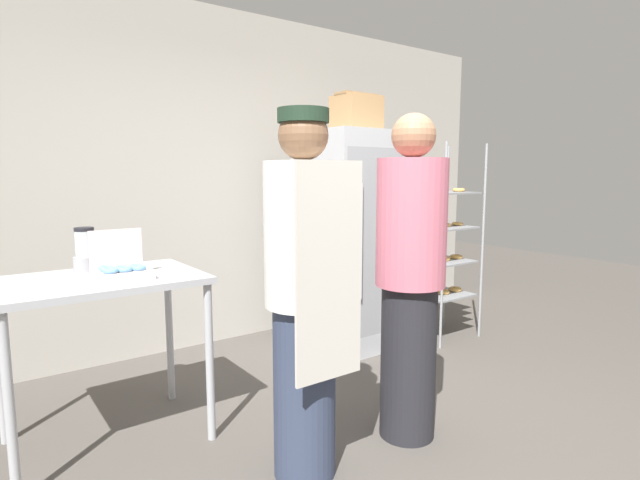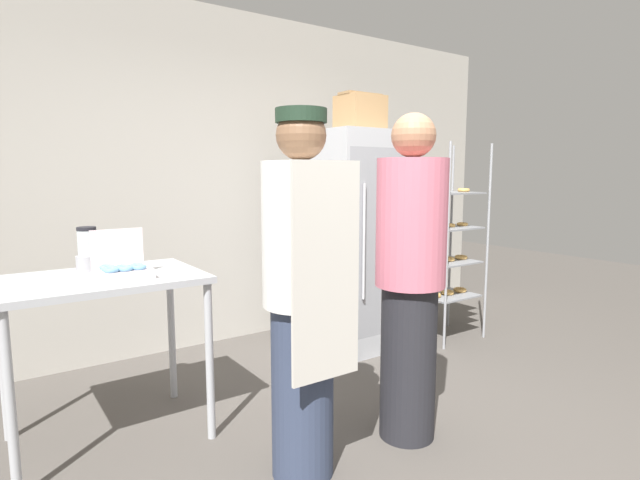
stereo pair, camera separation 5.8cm
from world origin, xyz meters
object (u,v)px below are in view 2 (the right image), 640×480
(refrigerator, at_px, (353,241))
(baking_rack, at_px, (449,246))
(person_customer, at_px, (410,277))
(blender_pitcher, at_px, (88,251))
(donut_box, at_px, (122,270))
(cardboard_storage_box, at_px, (360,113))
(person_baker, at_px, (303,292))

(refrigerator, distance_m, baking_rack, 0.89)
(refrigerator, distance_m, person_customer, 1.52)
(refrigerator, bearing_deg, blender_pitcher, -174.28)
(baking_rack, xyz_separation_m, person_customer, (-1.51, -1.03, 0.08))
(baking_rack, distance_m, blender_pitcher, 2.91)
(donut_box, bearing_deg, person_customer, -31.58)
(baking_rack, height_order, donut_box, baking_rack)
(donut_box, xyz_separation_m, cardboard_storage_box, (2.07, 0.58, 0.99))
(refrigerator, relative_size, baking_rack, 1.05)
(donut_box, bearing_deg, blender_pitcher, 105.77)
(baking_rack, bearing_deg, donut_box, -175.24)
(person_baker, distance_m, person_customer, 0.67)
(blender_pitcher, height_order, person_customer, person_customer)
(baking_rack, xyz_separation_m, blender_pitcher, (-2.90, 0.12, 0.20))
(cardboard_storage_box, distance_m, person_baker, 2.23)
(blender_pitcher, distance_m, cardboard_storage_box, 2.37)
(refrigerator, height_order, cardboard_storage_box, cardboard_storage_box)
(refrigerator, xyz_separation_m, person_baker, (-1.36, -1.32, 0.01))
(refrigerator, distance_m, person_baker, 1.90)
(refrigerator, bearing_deg, baking_rack, -21.76)
(person_baker, bearing_deg, baking_rack, 24.52)
(baking_rack, bearing_deg, blender_pitcher, 177.64)
(blender_pitcher, xyz_separation_m, person_baker, (0.72, -1.11, -0.12))
(refrigerator, height_order, blender_pitcher, refrigerator)
(donut_box, distance_m, blender_pitcher, 0.37)
(person_customer, bearing_deg, cardboard_storage_box, 60.66)
(refrigerator, xyz_separation_m, donut_box, (-1.98, -0.56, 0.06))
(blender_pitcher, bearing_deg, cardboard_storage_box, 6.09)
(baking_rack, bearing_deg, person_customer, -145.79)
(person_customer, bearing_deg, donut_box, 148.42)
(blender_pitcher, xyz_separation_m, cardboard_storage_box, (2.17, 0.23, 0.93))
(refrigerator, bearing_deg, person_customer, -116.96)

